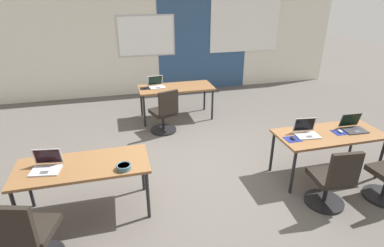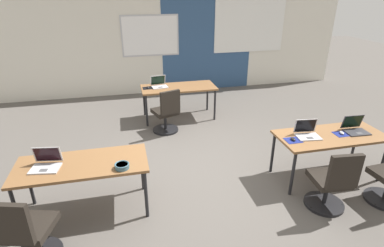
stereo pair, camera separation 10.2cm
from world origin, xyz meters
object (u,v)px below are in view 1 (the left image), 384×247
at_px(desk_near_left, 83,169).
at_px(snack_bowl, 124,167).
at_px(laptop_near_right_inner, 306,132).
at_px(mouse_near_right_inner, 293,138).
at_px(laptop_near_right_end, 353,127).
at_px(chair_near_right_inner, 332,183).
at_px(laptop_far_left, 156,85).
at_px(laptop_near_left_end, 46,165).
at_px(mouse_far_left, 145,88).
at_px(chair_near_left_end, 30,238).
at_px(desk_near_right, 329,137).
at_px(chair_far_left, 165,115).
at_px(mouse_near_right_end, 340,131).
at_px(desk_far_center, 176,89).

xyz_separation_m(desk_near_left, snack_bowl, (0.49, -0.23, 0.10)).
distance_m(laptop_near_right_inner, mouse_near_right_inner, 0.28).
bearing_deg(laptop_near_right_end, desk_near_left, -177.12).
height_order(laptop_near_right_inner, chair_near_right_inner, laptop_near_right_inner).
bearing_deg(laptop_far_left, laptop_near_right_end, -55.72).
relative_size(laptop_near_left_end, mouse_far_left, 3.70).
bearing_deg(mouse_far_left, laptop_near_left_end, -117.75).
xyz_separation_m(chair_near_left_end, laptop_far_left, (1.85, 3.64, 0.39)).
height_order(desk_near_right, chair_near_left_end, chair_near_left_end).
bearing_deg(desk_near_right, chair_near_right_inner, -121.19).
relative_size(mouse_far_left, laptop_near_right_inner, 0.28).
relative_size(desk_near_right, mouse_near_right_inner, 15.67).
bearing_deg(desk_near_left, mouse_far_left, 68.97).
distance_m(laptop_near_right_end, mouse_near_right_inner, 1.05).
bearing_deg(laptop_near_right_inner, chair_near_left_end, -160.99).
bearing_deg(mouse_near_right_inner, laptop_far_left, 117.35).
bearing_deg(chair_far_left, mouse_far_left, -87.20).
relative_size(laptop_near_left_end, mouse_near_right_inner, 3.63).
bearing_deg(laptop_near_right_end, snack_bowl, -173.28).
bearing_deg(chair_near_left_end, laptop_near_left_end, -81.90).
height_order(laptop_near_left_end, chair_near_left_end, laptop_near_left_end).
xyz_separation_m(laptop_near_left_end, mouse_far_left, (1.49, 2.84, -0.03)).
distance_m(desk_near_left, mouse_near_right_end, 3.66).
distance_m(chair_far_left, chair_near_right_inner, 3.29).
distance_m(mouse_near_right_end, mouse_near_right_inner, 0.80).
height_order(desk_near_right, laptop_far_left, laptop_far_left).
height_order(laptop_near_right_end, laptop_near_right_inner, laptop_near_right_inner).
xyz_separation_m(laptop_near_right_end, laptop_near_left_end, (-4.31, -0.01, 0.00)).
xyz_separation_m(laptop_near_right_end, chair_far_left, (-2.54, 2.10, -0.39)).
height_order(desk_near_left, laptop_near_right_end, laptop_near_right_end).
distance_m(laptop_near_left_end, laptop_far_left, 3.37).
bearing_deg(chair_far_left, snack_bowl, 51.28).
relative_size(desk_near_left, laptop_far_left, 4.39).
relative_size(chair_near_left_end, laptop_near_right_inner, 2.56).
xyz_separation_m(desk_far_center, laptop_near_left_end, (-2.15, -2.80, 0.11)).
height_order(chair_near_left_end, laptop_near_right_inner, laptop_near_right_inner).
xyz_separation_m(desk_near_left, desk_near_right, (3.50, 0.00, 0.00)).
bearing_deg(snack_bowl, mouse_far_left, 78.83).
height_order(laptop_far_left, laptop_near_right_inner, laptop_near_right_inner).
bearing_deg(desk_near_right, desk_near_left, 180.00).
height_order(desk_far_center, chair_near_right_inner, chair_near_right_inner).
distance_m(laptop_near_left_end, snack_bowl, 0.92).
xyz_separation_m(desk_near_right, mouse_far_left, (-2.41, 2.84, 0.08)).
xyz_separation_m(mouse_near_right_end, laptop_near_right_inner, (-0.54, 0.06, 0.03)).
xyz_separation_m(desk_near_left, laptop_near_left_end, (-0.40, 0.00, 0.11)).
relative_size(laptop_far_left, chair_near_right_inner, 0.40).
bearing_deg(mouse_near_right_inner, mouse_far_left, 121.45).
distance_m(laptop_far_left, mouse_far_left, 0.25).
xyz_separation_m(chair_near_left_end, snack_bowl, (1.00, 0.52, 0.38)).
relative_size(desk_far_center, laptop_near_right_end, 4.67).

